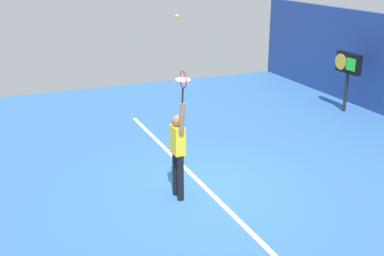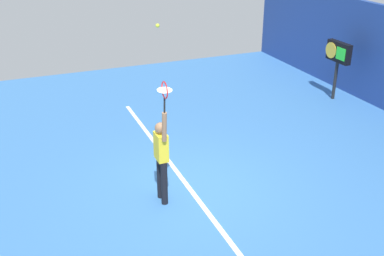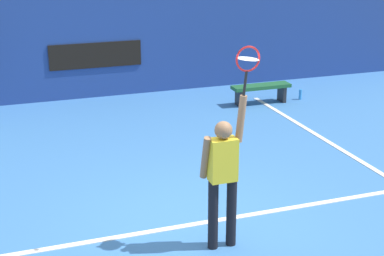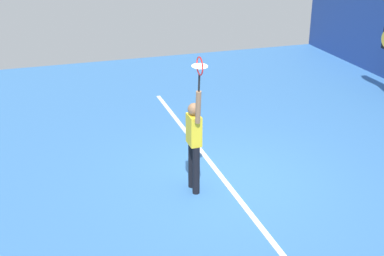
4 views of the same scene
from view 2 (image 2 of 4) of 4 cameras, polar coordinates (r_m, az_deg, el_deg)
The scene contains 6 objects.
ground_plane at distance 9.72m, azimuth -0.12°, elevation -7.51°, with size 18.00×18.00×0.00m, color #3870B2.
court_baseline at distance 9.70m, azimuth -0.27°, elevation -7.52°, with size 10.00×0.10×0.01m, color white.
tennis_player at distance 8.87m, azimuth -3.77°, elevation -3.36°, with size 0.54×0.31×1.99m.
tennis_racket at distance 8.06m, azimuth -3.40°, elevation 4.48°, with size 0.34×0.27×0.62m.
tennis_ball at distance 7.92m, azimuth -4.27°, elevation 12.49°, with size 0.07×0.07×0.07m, color #CCE033.
scoreboard_clock at distance 14.73m, azimuth 17.59°, elevation 8.61°, with size 0.96×0.20×1.79m.
Camera 2 is at (7.64, -3.10, 5.14)m, focal length 43.25 mm.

